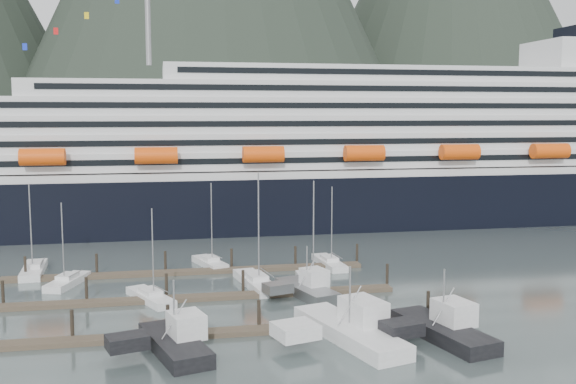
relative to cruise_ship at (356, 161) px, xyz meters
name	(u,v)px	position (x,y,z in m)	size (l,w,h in m)	color
ground	(239,305)	(-30.03, -54.94, -12.04)	(1600.00, 1600.00, 0.00)	#4E5C5C
cruise_ship	(356,161)	(0.00, 0.00, 0.00)	(210.00, 30.40, 50.30)	black
dock_near	(200,333)	(-34.95, -64.89, -11.73)	(48.18, 2.28, 3.20)	#4A3D30
dock_mid	(194,297)	(-34.95, -51.89, -11.73)	(48.18, 2.28, 3.20)	#4A3D30
dock_far	(189,271)	(-34.95, -38.89, -11.73)	(48.18, 2.28, 3.20)	#4A3D30
sailboat_a	(68,282)	(-50.23, -42.26, -11.64)	(5.05, 8.75, 11.02)	silver
sailboat_b	(151,298)	(-39.85, -51.47, -11.65)	(5.92, 9.21, 11.30)	silver
sailboat_d	(256,283)	(-26.94, -47.18, -11.61)	(4.63, 11.93, 14.88)	silver
sailboat_e	(34,271)	(-55.53, -35.00, -11.62)	(3.33, 10.46, 12.79)	silver
sailboat_f	(210,263)	(-31.80, -34.95, -11.63)	(4.80, 8.55, 12.32)	silver
sailboat_g	(329,263)	(-15.16, -38.04, -11.65)	(3.08, 9.61, 11.80)	silver
sailboat_h	(312,283)	(-20.05, -48.41, -11.61)	(3.04, 9.37, 13.85)	silver
trawler_b	(173,342)	(-37.62, -68.93, -11.11)	(9.53, 11.93, 7.38)	black
trawler_c	(348,330)	(-21.10, -68.56, -11.06)	(11.96, 15.92, 7.91)	silver
trawler_d	(442,329)	(-12.17, -69.98, -11.10)	(10.05, 13.14, 7.53)	black
trawler_e	(306,289)	(-21.77, -52.79, -11.18)	(8.62, 10.71, 6.59)	gray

